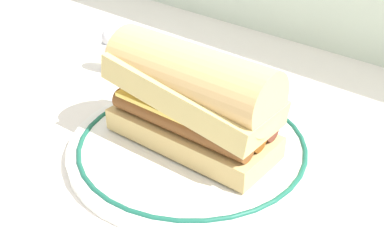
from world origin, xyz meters
name	(u,v)px	position (x,y,z in m)	size (l,w,h in m)	color
ground_plane	(184,164)	(0.00, 0.00, 0.00)	(1.50, 1.50, 0.00)	silver
plate	(192,147)	(-0.01, 0.02, 0.01)	(0.29, 0.29, 0.01)	white
sausage_sandwich	(192,96)	(-0.01, 0.02, 0.08)	(0.20, 0.09, 0.12)	tan
salt_shaker	(111,51)	(-0.24, 0.11, 0.03)	(0.03, 0.03, 0.07)	white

